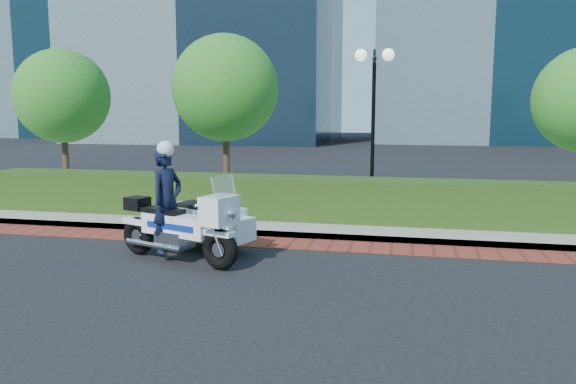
% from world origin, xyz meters
% --- Properties ---
extents(ground, '(120.00, 120.00, 0.00)m').
position_xyz_m(ground, '(0.00, 0.00, 0.00)').
color(ground, black).
rests_on(ground, ground).
extents(brick_strip, '(60.00, 1.00, 0.01)m').
position_xyz_m(brick_strip, '(0.00, 1.50, 0.01)').
color(brick_strip, maroon).
rests_on(brick_strip, ground).
extents(sidewalk, '(60.00, 8.00, 0.15)m').
position_xyz_m(sidewalk, '(0.00, 6.00, 0.07)').
color(sidewalk, gray).
rests_on(sidewalk, ground).
extents(hedge_main, '(18.00, 1.20, 1.00)m').
position_xyz_m(hedge_main, '(0.00, 3.60, 0.65)').
color(hedge_main, black).
rests_on(hedge_main, sidewalk).
extents(lamppost, '(1.02, 0.70, 4.21)m').
position_xyz_m(lamppost, '(1.00, 5.20, 2.96)').
color(lamppost, black).
rests_on(lamppost, sidewalk).
extents(tree_a, '(3.00, 3.00, 4.58)m').
position_xyz_m(tree_a, '(-9.00, 6.50, 3.22)').
color(tree_a, '#332319').
rests_on(tree_a, sidewalk).
extents(tree_b, '(3.20, 3.20, 4.89)m').
position_xyz_m(tree_b, '(-3.50, 6.50, 3.43)').
color(tree_b, '#332319').
rests_on(tree_b, sidewalk).
extents(police_motorcycle, '(2.67, 2.41, 2.24)m').
position_xyz_m(police_motorcycle, '(-2.16, 0.08, 0.77)').
color(police_motorcycle, black).
rests_on(police_motorcycle, ground).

